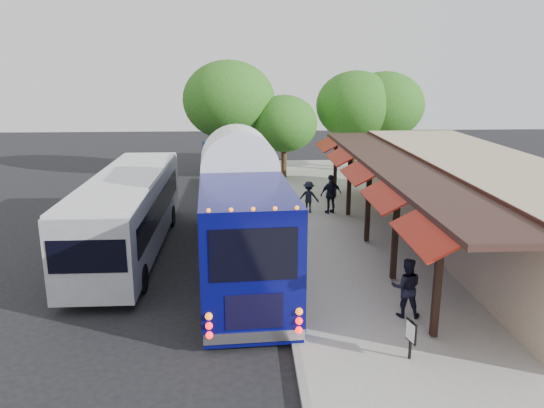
# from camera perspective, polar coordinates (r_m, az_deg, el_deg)

# --- Properties ---
(ground) EXTENTS (90.00, 90.00, 0.00)m
(ground) POSITION_cam_1_polar(r_m,az_deg,el_deg) (18.20, 1.14, -8.85)
(ground) COLOR black
(ground) RESTS_ON ground
(sidewalk) EXTENTS (10.00, 40.00, 0.15)m
(sidewalk) POSITION_cam_1_polar(r_m,az_deg,el_deg) (22.73, 13.11, -4.18)
(sidewalk) COLOR #9E9B93
(sidewalk) RESTS_ON ground
(curb) EXTENTS (0.20, 40.00, 0.16)m
(curb) POSITION_cam_1_polar(r_m,az_deg,el_deg) (21.90, 0.52, -4.51)
(curb) COLOR gray
(curb) RESTS_ON ground
(station_shelter) EXTENTS (8.15, 20.00, 3.60)m
(station_shelter) POSITION_cam_1_polar(r_m,az_deg,el_deg) (23.41, 21.34, 0.25)
(station_shelter) COLOR tan
(station_shelter) RESTS_ON ground
(coach_bus) EXTENTS (3.53, 12.92, 4.09)m
(coach_bus) POSITION_cam_1_polar(r_m,az_deg,el_deg) (19.41, -3.54, -0.50)
(coach_bus) COLOR #07085A
(coach_bus) RESTS_ON ground
(city_bus) EXTENTS (2.62, 11.64, 3.12)m
(city_bus) POSITION_cam_1_polar(r_m,az_deg,el_deg) (21.69, -15.17, -0.66)
(city_bus) COLOR gray
(city_bus) RESTS_ON ground
(ped_a) EXTENTS (0.75, 0.59, 1.82)m
(ped_a) POSITION_cam_1_polar(r_m,az_deg,el_deg) (21.59, 2.41, -2.06)
(ped_a) COLOR black
(ped_a) RESTS_ON sidewalk
(ped_b) EXTENTS (0.99, 0.84, 1.78)m
(ped_b) POSITION_cam_1_polar(r_m,az_deg,el_deg) (15.99, 14.25, -8.70)
(ped_b) COLOR black
(ped_b) RESTS_ON sidewalk
(ped_c) EXTENTS (1.23, 0.82, 1.95)m
(ped_c) POSITION_cam_1_polar(r_m,az_deg,el_deg) (26.34, 6.37, 1.06)
(ped_c) COLOR black
(ped_c) RESTS_ON sidewalk
(ped_d) EXTENTS (1.13, 0.83, 1.57)m
(ped_d) POSITION_cam_1_polar(r_m,az_deg,el_deg) (26.46, 3.97, 0.77)
(ped_d) COLOR black
(ped_d) RESTS_ON sidewalk
(sign_board) EXTENTS (0.15, 0.46, 1.03)m
(sign_board) POSITION_cam_1_polar(r_m,az_deg,el_deg) (13.90, 14.72, -13.31)
(sign_board) COLOR black
(sign_board) RESTS_ON sidewalk
(tree_left) EXTENTS (4.30, 4.30, 5.50)m
(tree_left) POSITION_cam_1_polar(r_m,az_deg,el_deg) (34.56, 1.32, 8.64)
(tree_left) COLOR #382314
(tree_left) RESTS_ON ground
(tree_mid) EXTENTS (5.47, 5.47, 7.00)m
(tree_mid) POSITION_cam_1_polar(r_m,az_deg,el_deg) (37.02, 9.03, 10.42)
(tree_mid) COLOR #382314
(tree_mid) RESTS_ON ground
(tree_right) EXTENTS (5.43, 5.43, 6.95)m
(tree_right) POSITION_cam_1_polar(r_m,az_deg,el_deg) (37.85, 12.01, 10.32)
(tree_right) COLOR #382314
(tree_right) RESTS_ON ground
(tree_far) EXTENTS (6.00, 6.00, 7.68)m
(tree_far) POSITION_cam_1_polar(r_m,az_deg,el_deg) (35.15, -4.66, 11.08)
(tree_far) COLOR #382314
(tree_far) RESTS_ON ground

